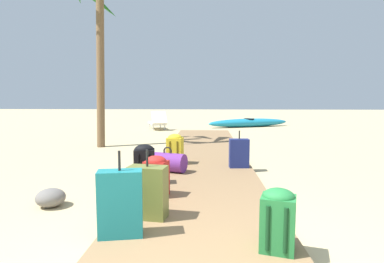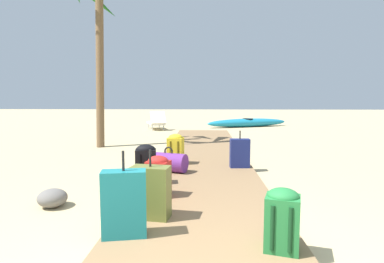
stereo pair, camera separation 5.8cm
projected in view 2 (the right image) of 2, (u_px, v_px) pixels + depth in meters
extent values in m
plane|color=tan|center=(203.00, 169.00, 6.15)|extent=(60.00, 60.00, 0.00)
cube|color=olive|center=(203.00, 157.00, 7.23)|extent=(1.86, 10.92, 0.08)
cylinder|color=#6B2D84|center=(169.00, 162.00, 5.61)|extent=(0.70, 0.52, 0.32)
torus|color=black|center=(169.00, 151.00, 5.59)|extent=(0.16, 0.08, 0.16)
cube|color=navy|center=(240.00, 153.00, 5.93)|extent=(0.36, 0.20, 0.53)
cylinder|color=black|center=(240.00, 135.00, 5.89)|extent=(0.02, 0.02, 0.15)
cube|color=olive|center=(151.00, 192.00, 3.44)|extent=(0.43, 0.29, 0.56)
cylinder|color=black|center=(150.00, 158.00, 3.40)|extent=(0.02, 0.02, 0.18)
cube|color=#197A7F|center=(124.00, 204.00, 2.98)|extent=(0.43, 0.26, 0.62)
cylinder|color=black|center=(123.00, 161.00, 2.93)|extent=(0.02, 0.02, 0.18)
cube|color=red|center=(158.00, 179.00, 4.22)|extent=(0.33, 0.29, 0.46)
ellipsoid|color=red|center=(158.00, 161.00, 4.19)|extent=(0.32, 0.28, 0.14)
cylinder|color=#5B110F|center=(150.00, 180.00, 4.12)|extent=(0.04, 0.04, 0.37)
cylinder|color=#5B110F|center=(160.00, 181.00, 4.08)|extent=(0.04, 0.04, 0.37)
cube|color=black|center=(146.00, 167.00, 4.79)|extent=(0.33, 0.28, 0.52)
ellipsoid|color=black|center=(146.00, 149.00, 4.77)|extent=(0.32, 0.26, 0.15)
cylinder|color=black|center=(140.00, 169.00, 4.67)|extent=(0.04, 0.04, 0.42)
cylinder|color=black|center=(151.00, 168.00, 4.69)|extent=(0.04, 0.04, 0.42)
cube|color=gold|center=(176.00, 151.00, 6.26)|extent=(0.32, 0.30, 0.51)
ellipsoid|color=gold|center=(176.00, 138.00, 6.23)|extent=(0.31, 0.28, 0.15)
cylinder|color=#6D5E11|center=(170.00, 152.00, 6.14)|extent=(0.04, 0.04, 0.41)
cylinder|color=#6D5E11|center=(178.00, 152.00, 6.12)|extent=(0.04, 0.04, 0.41)
cube|color=#237538|center=(282.00, 223.00, 2.72)|extent=(0.34, 0.32, 0.47)
ellipsoid|color=#237538|center=(283.00, 196.00, 2.69)|extent=(0.32, 0.30, 0.14)
cylinder|color=#113A1C|center=(272.00, 228.00, 2.62)|extent=(0.04, 0.04, 0.37)
cylinder|color=#113A1C|center=(290.00, 230.00, 2.58)|extent=(0.04, 0.04, 0.37)
cylinder|color=brown|center=(100.00, 66.00, 8.82)|extent=(0.21, 0.51, 4.45)
cube|color=white|center=(156.00, 123.00, 13.85)|extent=(1.00, 1.52, 0.08)
cube|color=white|center=(158.00, 117.00, 13.25)|extent=(0.72, 0.65, 0.49)
cylinder|color=silver|center=(148.00, 126.00, 14.34)|extent=(0.04, 0.04, 0.22)
cylinder|color=silver|center=(159.00, 125.00, 14.46)|extent=(0.04, 0.04, 0.22)
cylinder|color=silver|center=(152.00, 128.00, 13.26)|extent=(0.04, 0.04, 0.22)
cylinder|color=silver|center=(164.00, 128.00, 13.39)|extent=(0.04, 0.04, 0.22)
ellipsoid|color=teal|center=(248.00, 123.00, 14.92)|extent=(3.99, 2.12, 0.39)
torus|color=black|center=(248.00, 119.00, 14.90)|extent=(0.64, 0.64, 0.05)
ellipsoid|color=slate|center=(52.00, 198.00, 4.03)|extent=(0.51, 0.51, 0.23)
ellipsoid|color=slate|center=(125.00, 178.00, 5.11)|extent=(0.37, 0.39, 0.20)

